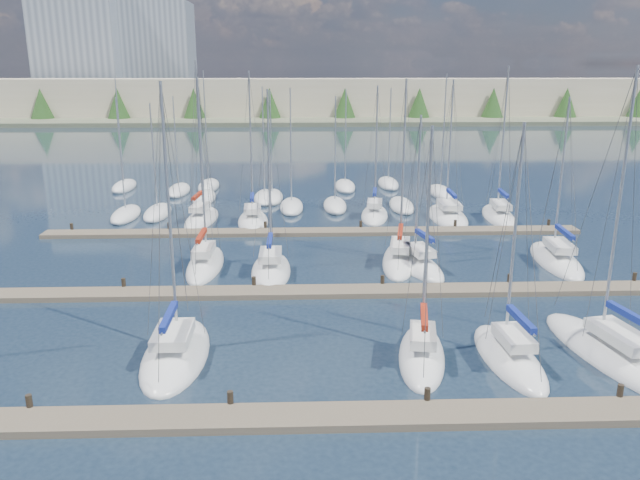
{
  "coord_description": "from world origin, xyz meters",
  "views": [
    {
      "loc": [
        -1.14,
        -19.63,
        13.53
      ],
      "look_at": [
        0.0,
        14.0,
        4.0
      ],
      "focal_mm": 35.0,
      "sensor_mm": 36.0,
      "label": 1
    }
  ],
  "objects_px": {
    "sailboat_i": "(205,264)",
    "sailboat_r": "(499,216)",
    "sailboat_k": "(400,259)",
    "sailboat_m": "(556,260)",
    "sailboat_q": "(448,216)",
    "sailboat_o": "(253,221)",
    "sailboat_e": "(509,357)",
    "sailboat_n": "(202,219)",
    "sailboat_j": "(271,270)",
    "sailboat_f": "(611,354)",
    "sailboat_p": "(374,215)",
    "sailboat_d": "(422,355)",
    "sailboat_l": "(418,265)",
    "sailboat_c": "(176,354)"
  },
  "relations": [
    {
      "from": "sailboat_f",
      "to": "sailboat_n",
      "type": "distance_m",
      "value": 36.44
    },
    {
      "from": "sailboat_r",
      "to": "sailboat_q",
      "type": "bearing_deg",
      "value": -177.15
    },
    {
      "from": "sailboat_c",
      "to": "sailboat_p",
      "type": "distance_m",
      "value": 30.77
    },
    {
      "from": "sailboat_d",
      "to": "sailboat_r",
      "type": "height_order",
      "value": "sailboat_r"
    },
    {
      "from": "sailboat_d",
      "to": "sailboat_p",
      "type": "bearing_deg",
      "value": 97.78
    },
    {
      "from": "sailboat_e",
      "to": "sailboat_n",
      "type": "relative_size",
      "value": 0.81
    },
    {
      "from": "sailboat_e",
      "to": "sailboat_q",
      "type": "relative_size",
      "value": 0.91
    },
    {
      "from": "sailboat_i",
      "to": "sailboat_r",
      "type": "bearing_deg",
      "value": 28.58
    },
    {
      "from": "sailboat_r",
      "to": "sailboat_p",
      "type": "distance_m",
      "value": 11.28
    },
    {
      "from": "sailboat_n",
      "to": "sailboat_j",
      "type": "bearing_deg",
      "value": -59.95
    },
    {
      "from": "sailboat_f",
      "to": "sailboat_q",
      "type": "bearing_deg",
      "value": 82.45
    },
    {
      "from": "sailboat_c",
      "to": "sailboat_m",
      "type": "xyz_separation_m",
      "value": [
        24.1,
        14.0,
        -0.01
      ]
    },
    {
      "from": "sailboat_q",
      "to": "sailboat_o",
      "type": "height_order",
      "value": "sailboat_o"
    },
    {
      "from": "sailboat_c",
      "to": "sailboat_n",
      "type": "bearing_deg",
      "value": 95.12
    },
    {
      "from": "sailboat_j",
      "to": "sailboat_c",
      "type": "bearing_deg",
      "value": -108.18
    },
    {
      "from": "sailboat_d",
      "to": "sailboat_p",
      "type": "distance_m",
      "value": 28.56
    },
    {
      "from": "sailboat_i",
      "to": "sailboat_k",
      "type": "relative_size",
      "value": 1.01
    },
    {
      "from": "sailboat_e",
      "to": "sailboat_n",
      "type": "bearing_deg",
      "value": 120.82
    },
    {
      "from": "sailboat_r",
      "to": "sailboat_n",
      "type": "bearing_deg",
      "value": -174.59
    },
    {
      "from": "sailboat_n",
      "to": "sailboat_m",
      "type": "height_order",
      "value": "sailboat_n"
    },
    {
      "from": "sailboat_d",
      "to": "sailboat_r",
      "type": "xyz_separation_m",
      "value": [
        12.37,
        27.66,
        0.0
      ]
    },
    {
      "from": "sailboat_d",
      "to": "sailboat_f",
      "type": "bearing_deg",
      "value": 8.91
    },
    {
      "from": "sailboat_f",
      "to": "sailboat_c",
      "type": "bearing_deg",
      "value": 167.59
    },
    {
      "from": "sailboat_l",
      "to": "sailboat_m",
      "type": "distance_m",
      "value": 10.02
    },
    {
      "from": "sailboat_i",
      "to": "sailboat_o",
      "type": "height_order",
      "value": "sailboat_o"
    },
    {
      "from": "sailboat_j",
      "to": "sailboat_m",
      "type": "xyz_separation_m",
      "value": [
        20.07,
        1.56,
        -0.01
      ]
    },
    {
      "from": "sailboat_l",
      "to": "sailboat_p",
      "type": "xyz_separation_m",
      "value": [
        -1.26,
        14.83,
        0.01
      ]
    },
    {
      "from": "sailboat_o",
      "to": "sailboat_l",
      "type": "relative_size",
      "value": 1.24
    },
    {
      "from": "sailboat_j",
      "to": "sailboat_k",
      "type": "height_order",
      "value": "sailboat_k"
    },
    {
      "from": "sailboat_i",
      "to": "sailboat_f",
      "type": "bearing_deg",
      "value": -33.95
    },
    {
      "from": "sailboat_j",
      "to": "sailboat_n",
      "type": "relative_size",
      "value": 0.87
    },
    {
      "from": "sailboat_k",
      "to": "sailboat_n",
      "type": "bearing_deg",
      "value": 152.36
    },
    {
      "from": "sailboat_n",
      "to": "sailboat_d",
      "type": "bearing_deg",
      "value": -57.23
    },
    {
      "from": "sailboat_f",
      "to": "sailboat_m",
      "type": "height_order",
      "value": "sailboat_f"
    },
    {
      "from": "sailboat_f",
      "to": "sailboat_r",
      "type": "distance_m",
      "value": 28.03
    },
    {
      "from": "sailboat_f",
      "to": "sailboat_n",
      "type": "bearing_deg",
      "value": 120.01
    },
    {
      "from": "sailboat_p",
      "to": "sailboat_r",
      "type": "bearing_deg",
      "value": 3.7
    },
    {
      "from": "sailboat_q",
      "to": "sailboat_k",
      "type": "relative_size",
      "value": 0.97
    },
    {
      "from": "sailboat_r",
      "to": "sailboat_k",
      "type": "bearing_deg",
      "value": -125.95
    },
    {
      "from": "sailboat_j",
      "to": "sailboat_l",
      "type": "relative_size",
      "value": 1.15
    },
    {
      "from": "sailboat_e",
      "to": "sailboat_k",
      "type": "bearing_deg",
      "value": 97.38
    },
    {
      "from": "sailboat_p",
      "to": "sailboat_m",
      "type": "bearing_deg",
      "value": -43.0
    },
    {
      "from": "sailboat_q",
      "to": "sailboat_f",
      "type": "xyz_separation_m",
      "value": [
        1.36,
        -28.04,
        0.01
      ]
    },
    {
      "from": "sailboat_r",
      "to": "sailboat_p",
      "type": "xyz_separation_m",
      "value": [
        -11.25,
        0.87,
        -0.0
      ]
    },
    {
      "from": "sailboat_r",
      "to": "sailboat_d",
      "type": "bearing_deg",
      "value": -108.82
    },
    {
      "from": "sailboat_e",
      "to": "sailboat_l",
      "type": "height_order",
      "value": "sailboat_e"
    },
    {
      "from": "sailboat_k",
      "to": "sailboat_m",
      "type": "xyz_separation_m",
      "value": [
        11.05,
        -0.48,
        -0.02
      ]
    },
    {
      "from": "sailboat_e",
      "to": "sailboat_n",
      "type": "height_order",
      "value": "sailboat_n"
    },
    {
      "from": "sailboat_d",
      "to": "sailboat_k",
      "type": "bearing_deg",
      "value": 95.01
    },
    {
      "from": "sailboat_f",
      "to": "sailboat_i",
      "type": "bearing_deg",
      "value": 135.37
    }
  ]
}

